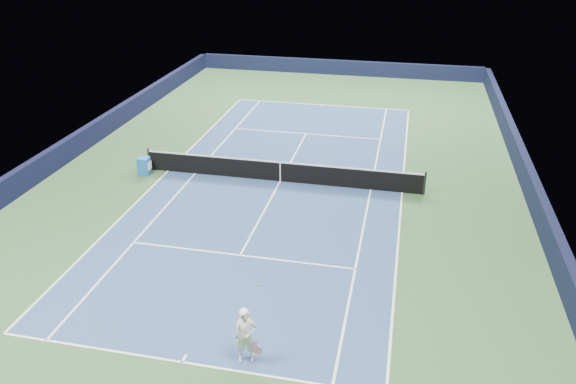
# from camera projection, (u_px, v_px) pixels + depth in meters

# --- Properties ---
(ground) EXTENTS (40.00, 40.00, 0.00)m
(ground) POSITION_uv_depth(u_px,v_px,m) (280.00, 181.00, 25.63)
(ground) COLOR #2E502B
(ground) RESTS_ON ground
(wall_far) EXTENTS (22.00, 0.35, 1.10)m
(wall_far) POSITION_uv_depth(u_px,v_px,m) (339.00, 67.00, 42.78)
(wall_far) COLOR black
(wall_far) RESTS_ON ground
(wall_right) EXTENTS (0.35, 40.00, 1.10)m
(wall_right) POSITION_uv_depth(u_px,v_px,m) (533.00, 193.00, 23.33)
(wall_right) COLOR black
(wall_right) RESTS_ON ground
(wall_left) EXTENTS (0.35, 40.00, 1.10)m
(wall_left) POSITION_uv_depth(u_px,v_px,m) (65.00, 151.00, 27.46)
(wall_left) COLOR #111333
(wall_left) RESTS_ON ground
(court_surface) EXTENTS (10.97, 23.77, 0.01)m
(court_surface) POSITION_uv_depth(u_px,v_px,m) (280.00, 181.00, 25.63)
(court_surface) COLOR navy
(court_surface) RESTS_ON ground
(baseline_far) EXTENTS (10.97, 0.08, 0.00)m
(baseline_far) POSITION_uv_depth(u_px,v_px,m) (322.00, 105.00, 36.06)
(baseline_far) COLOR white
(baseline_far) RESTS_ON ground
(baseline_near) EXTENTS (10.97, 0.08, 0.00)m
(baseline_near) POSITION_uv_depth(u_px,v_px,m) (182.00, 362.00, 15.20)
(baseline_near) COLOR white
(baseline_near) RESTS_ON ground
(sideline_doubles_right) EXTENTS (0.08, 23.77, 0.00)m
(sideline_doubles_right) POSITION_uv_depth(u_px,v_px,m) (402.00, 192.00, 24.58)
(sideline_doubles_right) COLOR white
(sideline_doubles_right) RESTS_ON ground
(sideline_doubles_left) EXTENTS (0.08, 23.77, 0.00)m
(sideline_doubles_left) POSITION_uv_depth(u_px,v_px,m) (168.00, 171.00, 26.68)
(sideline_doubles_left) COLOR white
(sideline_doubles_left) RESTS_ON ground
(sideline_singles_right) EXTENTS (0.08, 23.77, 0.00)m
(sideline_singles_right) POSITION_uv_depth(u_px,v_px,m) (371.00, 189.00, 24.85)
(sideline_singles_right) COLOR white
(sideline_singles_right) RESTS_ON ground
(sideline_singles_left) EXTENTS (0.08, 23.77, 0.00)m
(sideline_singles_left) POSITION_uv_depth(u_px,v_px,m) (195.00, 173.00, 26.42)
(sideline_singles_left) COLOR white
(sideline_singles_left) RESTS_ON ground
(service_line_far) EXTENTS (8.23, 0.08, 0.00)m
(service_line_far) POSITION_uv_depth(u_px,v_px,m) (306.00, 134.00, 31.24)
(service_line_far) COLOR white
(service_line_far) RESTS_ON ground
(service_line_near) EXTENTS (8.23, 0.08, 0.00)m
(service_line_near) POSITION_uv_depth(u_px,v_px,m) (240.00, 255.00, 20.02)
(service_line_near) COLOR white
(service_line_near) RESTS_ON ground
(center_service_line) EXTENTS (0.08, 12.80, 0.00)m
(center_service_line) POSITION_uv_depth(u_px,v_px,m) (280.00, 181.00, 25.63)
(center_service_line) COLOR white
(center_service_line) RESTS_ON ground
(center_mark_far) EXTENTS (0.08, 0.30, 0.00)m
(center_mark_far) POSITION_uv_depth(u_px,v_px,m) (321.00, 105.00, 35.92)
(center_mark_far) COLOR white
(center_mark_far) RESTS_ON ground
(center_mark_near) EXTENTS (0.08, 0.30, 0.00)m
(center_mark_near) POSITION_uv_depth(u_px,v_px,m) (184.00, 358.00, 15.34)
(center_mark_near) COLOR white
(center_mark_near) RESTS_ON ground
(tennis_net) EXTENTS (12.90, 0.10, 1.07)m
(tennis_net) POSITION_uv_depth(u_px,v_px,m) (280.00, 171.00, 25.41)
(tennis_net) COLOR black
(tennis_net) RESTS_ON ground
(sponsor_cube) EXTENTS (0.58, 0.51, 0.84)m
(sponsor_cube) POSITION_uv_depth(u_px,v_px,m) (144.00, 166.00, 26.16)
(sponsor_cube) COLOR blue
(sponsor_cube) RESTS_ON ground
(tennis_player) EXTENTS (0.82, 1.32, 1.83)m
(tennis_player) POSITION_uv_depth(u_px,v_px,m) (246.00, 336.00, 14.93)
(tennis_player) COLOR white
(tennis_player) RESTS_ON ground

